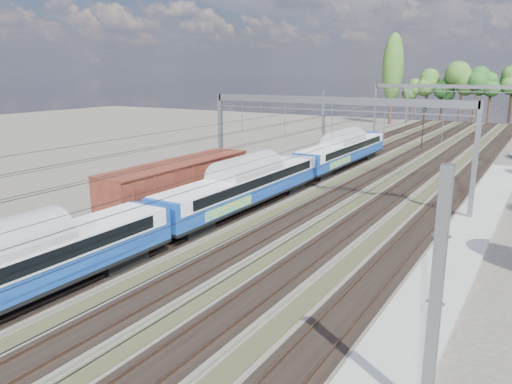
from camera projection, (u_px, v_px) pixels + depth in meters
The scene contains 10 objects.
ground at pixel (18, 373), 18.80m from camera, with size 220.00×220.00×0.00m, color #47423A.
track_bed at pixel (381, 171), 56.31m from camera, with size 21.00×130.00×0.34m.
platform at pixel (452, 261), 29.46m from camera, with size 3.00×70.00×0.30m, color gray.
catenary at pixel (406, 111), 61.08m from camera, with size 25.65×130.00×9.00m.
tree_belt at pixel (507, 88), 87.70m from camera, with size 39.16×100.78×11.72m.
poplar at pixel (393, 68), 104.99m from camera, with size 4.40×4.40×19.04m.
emu_train at pixel (243, 181), 39.60m from camera, with size 3.04×64.22×4.44m.
freight_boxcar at pixel (179, 183), 39.85m from camera, with size 3.18×15.35×3.96m.
worker at pixel (476, 130), 88.27m from camera, with size 0.67×0.44×1.83m, color black.
signal_near at pixel (423, 122), 71.35m from camera, with size 0.44×0.40×6.36m.
Camera 1 is at (16.26, -9.70, 11.05)m, focal length 35.00 mm.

